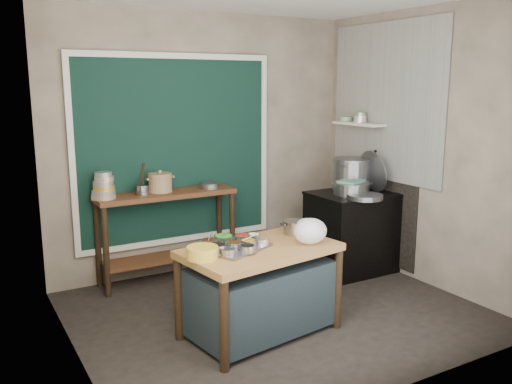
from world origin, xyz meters
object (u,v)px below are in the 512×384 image
condiment_tray (236,248)px  yellow_basin (202,253)px  back_counter (167,236)px  steamer (351,188)px  prep_table (260,291)px  stock_pot (352,174)px  stove_block (353,233)px  ceramic_crock (160,184)px  utensil_cup (143,190)px  saucepan (295,227)px

condiment_tray → yellow_basin: (-0.33, -0.08, 0.04)m
back_counter → steamer: (1.80, -0.79, 0.47)m
prep_table → stock_pot: bearing=21.2°
stove_block → condiment_tray: 2.09m
back_counter → steamer: bearing=-23.5°
prep_table → ceramic_crock: size_ratio=4.81×
condiment_tray → stock_pot: 2.22m
stove_block → utensil_cup: 2.34m
back_counter → stock_pot: stock_pot is taller
stove_block → back_counter: bearing=159.0°
yellow_basin → stock_pot: 2.54m
stove_block → ceramic_crock: (-1.95, 0.76, 0.61)m
ceramic_crock → condiment_tray: bearing=-88.0°
saucepan → ceramic_crock: (-0.71, 1.43, 0.23)m
ceramic_crock → prep_table: bearing=-81.1°
back_counter → ceramic_crock: ceramic_crock is taller
utensil_cup → stock_pot: stock_pot is taller
stove_block → utensil_cup: bearing=161.3°
prep_table → saucepan: (0.46, 0.18, 0.43)m
back_counter → steamer: 2.02m
stove_block → yellow_basin: 2.42m
prep_table → yellow_basin: yellow_basin is taller
utensil_cup → steamer: bearing=-20.9°
yellow_basin → steamer: steamer is taller
prep_table → ceramic_crock: (-0.25, 1.61, 0.66)m
condiment_tray → ceramic_crock: 1.60m
back_counter → saucepan: back_counter is taller
back_counter → saucepan: bearing=-64.5°
ceramic_crock → steamer: bearing=-23.8°
back_counter → ceramic_crock: 0.57m
stove_block → stock_pot: bearing=62.2°
stove_block → ceramic_crock: 2.18m
condiment_tray → saucepan: size_ratio=2.33×
utensil_cup → steamer: utensil_cup is taller
stove_block → condiment_tray: bearing=-156.8°
stove_block → ceramic_crock: ceramic_crock is taller
saucepan → prep_table: bearing=-155.2°
prep_table → stock_pot: size_ratio=2.77×
back_counter → stock_pot: bearing=-16.1°
stove_block → condiment_tray: size_ratio=1.77×
back_counter → condiment_tray: 1.57m
stove_block → saucepan: size_ratio=4.13×
prep_table → back_counter: (-0.21, 1.58, 0.10)m
saucepan → utensil_cup: 1.68m
saucepan → utensil_cup: bearing=126.4°
back_counter → stock_pot: size_ratio=3.21×
condiment_tray → steamer: size_ratio=1.23×
back_counter → stove_block: 2.04m
prep_table → condiment_tray: bearing=160.4°
stove_block → steamer: bearing=-150.2°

